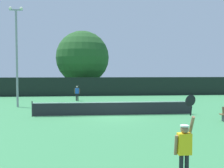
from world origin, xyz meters
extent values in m
plane|color=#387F4C|center=(0.00, 0.00, 0.00)|extent=(120.00, 120.00, 0.00)
cube|color=#232328|center=(0.00, 0.00, 0.48)|extent=(11.32, 0.03, 0.91)
cube|color=white|center=(0.00, 0.00, 0.93)|extent=(11.32, 0.04, 0.06)
cylinder|color=#333338|center=(-5.66, 0.00, 0.54)|extent=(0.08, 0.08, 1.07)
cylinder|color=#333338|center=(5.66, 0.00, 0.54)|extent=(0.08, 0.08, 1.07)
cube|color=black|center=(0.00, 14.51, 1.16)|extent=(38.45, 0.12, 2.33)
cube|color=yellow|center=(0.92, -11.27, 1.12)|extent=(0.38, 0.22, 0.60)
sphere|color=#8C6647|center=(0.92, -11.27, 1.53)|extent=(0.23, 0.23, 0.23)
cylinder|color=white|center=(0.92, -11.27, 1.63)|extent=(0.24, 0.24, 0.04)
cylinder|color=black|center=(1.00, -11.27, 0.41)|extent=(0.12, 0.12, 0.82)
cylinder|color=#8C6647|center=(0.68, -11.27, 1.09)|extent=(0.09, 0.17, 0.58)
cylinder|color=#8C6647|center=(1.16, -11.19, 1.63)|extent=(0.09, 0.32, 0.55)
cylinder|color=black|center=(1.16, -11.13, 2.02)|extent=(0.04, 0.11, 0.28)
ellipsoid|color=black|center=(1.16, -11.07, 2.31)|extent=(0.30, 0.13, 0.36)
cube|color=blue|center=(-2.99, 9.24, 1.05)|extent=(0.38, 0.22, 0.57)
sphere|color=brown|center=(-2.99, 9.24, 1.43)|extent=(0.22, 0.22, 0.22)
cylinder|color=white|center=(-2.99, 9.24, 1.52)|extent=(0.23, 0.23, 0.04)
cylinder|color=black|center=(-3.07, 9.24, 0.38)|extent=(0.12, 0.12, 0.76)
cylinder|color=black|center=(-2.91, 9.24, 0.38)|extent=(0.12, 0.12, 0.76)
cylinder|color=brown|center=(-3.23, 9.24, 1.02)|extent=(0.09, 0.17, 0.54)
cylinder|color=brown|center=(-2.75, 9.24, 1.02)|extent=(0.09, 0.15, 0.54)
sphere|color=#CCE033|center=(-2.85, 1.47, 0.03)|extent=(0.07, 0.07, 0.07)
cube|color=#4C4C51|center=(6.61, -2.87, 0.23)|extent=(0.08, 0.36, 0.45)
cylinder|color=gray|center=(-7.95, 4.96, 4.16)|extent=(0.18, 0.18, 8.31)
cube|color=gray|center=(-7.95, 4.96, 8.36)|extent=(1.10, 0.10, 0.10)
sphere|color=#F2EDCC|center=(-8.40, 4.96, 8.49)|extent=(0.28, 0.28, 0.28)
sphere|color=#F2EDCC|center=(-7.50, 4.96, 8.49)|extent=(0.28, 0.28, 0.28)
cylinder|color=brown|center=(-2.64, 19.15, 1.11)|extent=(0.56, 0.56, 2.21)
sphere|color=#235123|center=(-2.64, 19.15, 5.03)|extent=(7.51, 7.51, 7.51)
cube|color=black|center=(-8.25, 19.60, 0.60)|extent=(2.28, 4.36, 0.90)
cube|color=#2D333D|center=(-8.25, 19.30, 1.37)|extent=(1.89, 2.35, 0.64)
cylinder|color=black|center=(-9.10, 21.00, 0.30)|extent=(0.22, 0.60, 0.60)
cylinder|color=black|center=(-7.40, 21.00, 0.30)|extent=(0.22, 0.60, 0.60)
cylinder|color=black|center=(-9.10, 18.20, 0.30)|extent=(0.22, 0.60, 0.60)
cylinder|color=black|center=(-7.40, 18.20, 0.30)|extent=(0.22, 0.60, 0.60)
cube|color=black|center=(2.45, 22.08, 0.60)|extent=(1.95, 4.22, 0.90)
cube|color=#2D333D|center=(2.45, 21.78, 1.37)|extent=(1.73, 2.22, 0.64)
cylinder|color=black|center=(1.60, 23.48, 0.30)|extent=(0.22, 0.60, 0.60)
cylinder|color=black|center=(3.30, 23.48, 0.30)|extent=(0.22, 0.60, 0.60)
cylinder|color=black|center=(1.60, 20.68, 0.30)|extent=(0.22, 0.60, 0.60)
cylinder|color=black|center=(3.30, 20.68, 0.30)|extent=(0.22, 0.60, 0.60)
camera|label=1|loc=(-1.75, -18.32, 3.18)|focal=41.93mm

